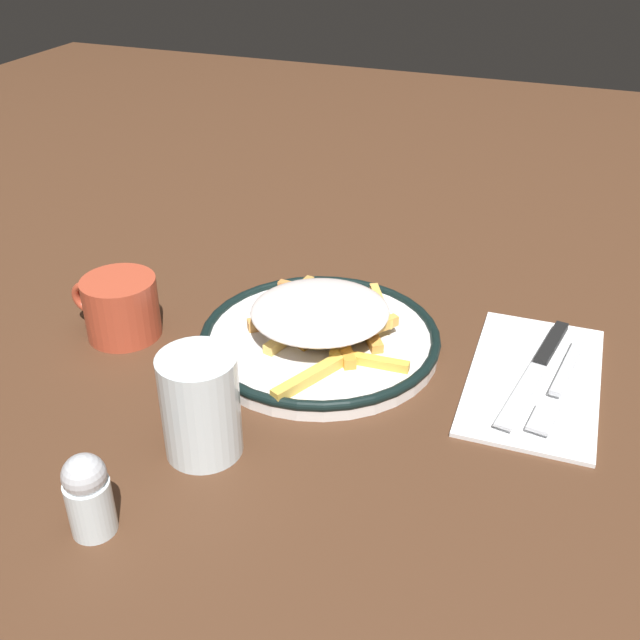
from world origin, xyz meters
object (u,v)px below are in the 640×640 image
Objects in this scene: fork at (560,384)px; salt_shaker at (88,495)px; napkin at (534,377)px; knife at (540,362)px; fries_heap at (317,314)px; water_glass at (201,405)px; plate at (320,339)px; coffee_mug at (121,307)px.

salt_shaker is (0.34, 0.33, 0.03)m from fork.
napkin is 1.14× the size of knife.
fries_heap is 3.12× the size of salt_shaker.
plate is at bearing -101.09° from water_glass.
coffee_mug is (0.18, -0.14, -0.02)m from water_glass.
knife is at bearing -131.06° from salt_shaker.
knife is 0.48m from salt_shaker.
knife is at bearing -139.10° from water_glass.
fries_heap is 0.27m from fork.
water_glass is at bearing 80.25° from fries_heap.
plate is 2.63× the size of water_glass.
fries_heap reaches higher than plate.
fries_heap is at bearing -165.39° from coffee_mug.
napkin is 0.46m from coffee_mug.
water_glass reaches higher than fork.
knife is at bearing -171.30° from fries_heap.
fries_heap reaches higher than fork.
coffee_mug reaches higher than knife.
fries_heap is 0.25m from knife.
fork is (-0.03, 0.01, 0.01)m from napkin.
knife is at bearing -168.46° from coffee_mug.
fork is 0.84× the size of knife.
fries_heap reaches higher than knife.
plate is 0.03m from fries_heap.
plate is at bearing 2.04° from fork.
fries_heap is 0.20m from water_glass.
water_glass is at bearing 40.90° from knife.
knife reaches higher than napkin.
knife is 1.94× the size of coffee_mug.
knife is 0.37m from water_glass.
coffee_mug reaches higher than fries_heap.
coffee_mug is (0.46, 0.09, 0.02)m from knife.
plate is at bearing -103.37° from salt_shaker.
coffee_mug reaches higher than plate.
salt_shaker is at bearing 47.70° from napkin.
salt_shaker reaches higher than coffee_mug.
fries_heap is at bearing -99.75° from water_glass.
salt_shaker reaches higher than napkin.
fries_heap is at bearing 1.32° from fork.
napkin is 0.46m from salt_shaker.
water_glass is 0.94× the size of coffee_mug.
knife is at bearing -99.34° from napkin.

